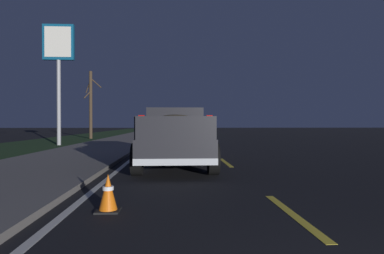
# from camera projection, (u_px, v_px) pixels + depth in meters

# --- Properties ---
(ground) EXTENTS (144.00, 144.00, 0.00)m
(ground) POSITION_uv_depth(u_px,v_px,m) (195.00, 139.00, 27.79)
(ground) COLOR black
(sidewalk_shoulder) EXTENTS (108.00, 4.00, 0.12)m
(sidewalk_shoulder) POSITION_uv_depth(u_px,v_px,m) (129.00, 139.00, 27.49)
(sidewalk_shoulder) COLOR slate
(sidewalk_shoulder) RESTS_ON ground
(grass_verge) EXTENTS (108.00, 6.00, 0.01)m
(grass_verge) POSITION_uv_depth(u_px,v_px,m) (69.00, 139.00, 27.23)
(grass_verge) COLOR #1E3819
(grass_verge) RESTS_ON ground
(lane_markings) EXTENTS (108.00, 3.54, 0.01)m
(lane_markings) POSITION_uv_depth(u_px,v_px,m) (166.00, 138.00, 29.61)
(lane_markings) COLOR yellow
(lane_markings) RESTS_ON ground
(pickup_truck) EXTENTS (5.43, 2.30, 1.87)m
(pickup_truck) POSITION_uv_depth(u_px,v_px,m) (175.00, 135.00, 10.28)
(pickup_truck) COLOR #232328
(pickup_truck) RESTS_ON ground
(sedan_green) EXTENTS (4.40, 2.03, 1.54)m
(sedan_green) POSITION_uv_depth(u_px,v_px,m) (203.00, 128.00, 39.47)
(sedan_green) COLOR #14592D
(sedan_green) RESTS_ON ground
(sedan_black) EXTENTS (4.40, 2.02, 1.54)m
(sedan_black) POSITION_uv_depth(u_px,v_px,m) (174.00, 128.00, 40.16)
(sedan_black) COLOR black
(sedan_black) RESTS_ON ground
(gas_price_sign) EXTENTS (0.27, 1.90, 7.49)m
(gas_price_sign) POSITION_uv_depth(u_px,v_px,m) (59.00, 54.00, 19.93)
(gas_price_sign) COLOR #99999E
(gas_price_sign) RESTS_ON ground
(bare_tree_far) EXTENTS (1.10, 1.49, 5.97)m
(bare_tree_far) POSITION_uv_depth(u_px,v_px,m) (91.00, 104.00, 28.51)
(bare_tree_far) COLOR #423323
(bare_tree_far) RESTS_ON ground
(traffic_cone_near) EXTENTS (0.36, 0.36, 0.58)m
(traffic_cone_near) POSITION_uv_depth(u_px,v_px,m) (108.00, 193.00, 4.95)
(traffic_cone_near) COLOR black
(traffic_cone_near) RESTS_ON ground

